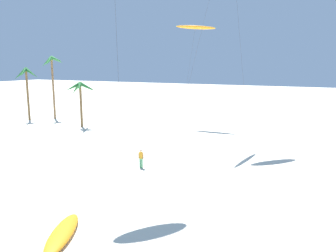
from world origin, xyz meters
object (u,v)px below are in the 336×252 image
object	(u,v)px
palm_tree_2	(81,90)
grounded_kite_3	(62,233)
person_foreground_walker	(141,158)
palm_tree_1	(52,68)
flying_kite_2	(195,27)
palm_tree_0	(27,77)

from	to	relation	value
palm_tree_2	grounded_kite_3	bearing A→B (deg)	-51.19
person_foreground_walker	palm_tree_1	bearing A→B (deg)	147.83
flying_kite_2	person_foreground_walker	bearing A→B (deg)	-79.76
palm_tree_1	grounded_kite_3	world-z (taller)	palm_tree_1
flying_kite_2	palm_tree_1	bearing A→B (deg)	-168.15
palm_tree_1	grounded_kite_3	xyz separation A→B (m)	(30.04, -29.73, -8.40)
palm_tree_0	palm_tree_1	world-z (taller)	palm_tree_1
palm_tree_1	person_foreground_walker	world-z (taller)	palm_tree_1
palm_tree_1	person_foreground_walker	bearing A→B (deg)	-32.17
palm_tree_2	grounded_kite_3	xyz separation A→B (m)	(20.75, -25.80, -5.34)
palm_tree_0	grounded_kite_3	xyz separation A→B (m)	(32.87, -26.78, -6.89)
palm_tree_0	palm_tree_2	world-z (taller)	palm_tree_0
grounded_kite_3	flying_kite_2	bearing A→B (deg)	100.72
grounded_kite_3	person_foreground_walker	xyz separation A→B (m)	(-2.54, 12.44, 0.75)
palm_tree_0	person_foreground_walker	world-z (taller)	palm_tree_0
grounded_kite_3	person_foreground_walker	size ratio (longest dim) A/B	2.74
palm_tree_0	palm_tree_1	distance (m)	4.36
palm_tree_2	grounded_kite_3	distance (m)	33.54
flying_kite_2	grounded_kite_3	bearing A→B (deg)	-79.28
person_foreground_walker	palm_tree_2	bearing A→B (deg)	143.73
palm_tree_0	grounded_kite_3	bearing A→B (deg)	-39.17
palm_tree_0	palm_tree_2	xyz separation A→B (m)	(12.12, -0.98, -1.56)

